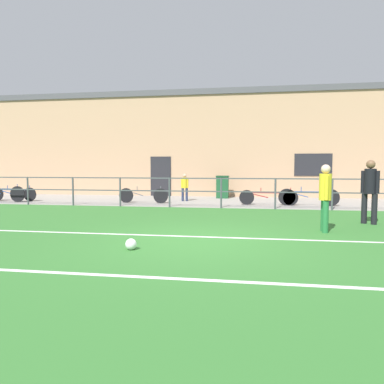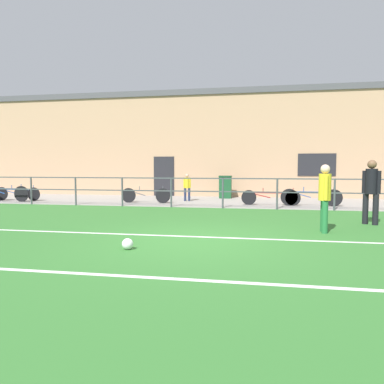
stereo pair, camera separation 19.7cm
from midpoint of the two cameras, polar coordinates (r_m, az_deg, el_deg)
The scene contains 16 objects.
ground at distance 7.73m, azimuth 1.43°, elevation -7.85°, with size 60.00×44.00×0.04m, color #33702D.
field_line_touchline at distance 8.10m, azimuth 1.86°, elevation -7.14°, with size 36.00×0.11×0.00m, color white.
field_line_hash at distance 5.21m, azimuth -3.18°, elevation -13.55°, with size 36.00×0.11×0.00m, color white.
pavement_strip at distance 16.09m, azimuth 6.09°, elevation -1.53°, with size 48.00×5.00×0.02m, color gray.
perimeter_fence at distance 13.55m, azimuth 5.34°, elevation 0.55°, with size 36.07×0.07×1.15m.
clubhouse_facade at distance 19.74m, azimuth 6.94°, elevation 7.57°, with size 28.00×2.56×5.56m.
player_goalkeeper at distance 10.88m, azimuth 27.09°, elevation 0.57°, with size 0.42×0.32×1.75m.
player_striker at distance 9.13m, azimuth 20.94°, elevation -0.30°, with size 0.28×0.45×1.63m.
soccer_ball_match at distance 6.97m, azimuth -9.42°, elevation -8.15°, with size 0.21×0.21×0.21m, color white.
spectator_child at distance 16.14m, azimuth -0.43°, elevation 1.03°, with size 0.34×0.22×1.23m.
bicycle_parked_0 at distance 17.98m, azimuth -27.37°, elevation -0.18°, with size 2.34×0.04×0.79m.
bicycle_parked_1 at distance 14.89m, azimuth 18.78°, elevation -0.78°, with size 2.35×0.04×0.77m.
bicycle_parked_2 at distance 14.74m, azimuth 12.75°, elevation -0.84°, with size 2.33×0.04×0.71m.
bicycle_parked_3 at distance 18.20m, azimuth -25.75°, elevation -0.22°, with size 2.24×0.04×0.71m.
bicycle_parked_4 at distance 15.42m, azimuth -7.06°, elevation -0.51°, with size 2.16×0.04×0.73m.
trash_bin_0 at distance 17.68m, azimuth 5.64°, elevation 0.82°, with size 0.62×0.52×1.11m.
Camera 2 is at (1.26, -7.46, 1.58)m, focal length 33.51 mm.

